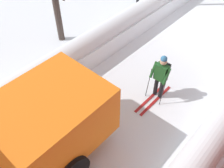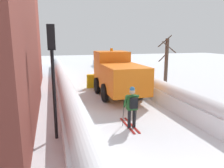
{
  "view_description": "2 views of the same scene",
  "coord_description": "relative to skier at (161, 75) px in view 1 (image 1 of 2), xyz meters",
  "views": [
    {
      "loc": [
        -3.3,
        10.73,
        6.67
      ],
      "look_at": [
        0.46,
        6.53,
        1.02
      ],
      "focal_mm": 39.8,
      "sensor_mm": 36.0,
      "label": 1
    },
    {
      "loc": [
        -3.63,
        -2.88,
        3.7
      ],
      "look_at": [
        -0.43,
        8.3,
        1.28
      ],
      "focal_mm": 34.16,
      "sensor_mm": 36.0,
      "label": 2
    }
  ],
  "objects": [
    {
      "name": "bare_tree_near",
      "position": [
        5.31,
        0.02,
        0.71
      ],
      "size": [
        0.65,
        0.87,
        3.56
      ],
      "color": "#3D322D",
      "rests_on": "ground"
    },
    {
      "name": "skier",
      "position": [
        0.0,
        0.0,
        0.0
      ],
      "size": [
        0.62,
        1.8,
        1.81
      ],
      "color": "black",
      "rests_on": "ground"
    }
  ]
}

